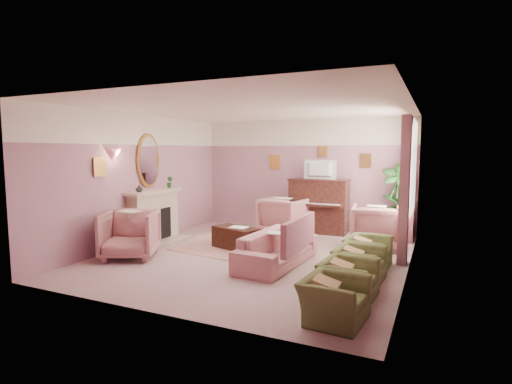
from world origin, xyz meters
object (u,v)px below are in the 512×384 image
at_px(floral_armchair_right, 376,225).
at_px(olive_chair_a, 334,292).
at_px(olive_chair_d, 368,247).
at_px(side_table, 399,225).
at_px(olive_chair_b, 348,273).
at_px(floral_armchair_left, 283,214).
at_px(floral_armchair_front, 130,232).
at_px(piano, 319,206).
at_px(sofa, 277,242).
at_px(coffee_table, 237,238).
at_px(olive_chair_c, 359,258).
at_px(television, 319,168).

distance_m(floral_armchair_right, olive_chair_a, 3.87).
relative_size(olive_chair_d, side_table, 1.16).
bearing_deg(olive_chair_b, side_table, 85.72).
height_order(floral_armchair_left, olive_chair_d, floral_armchair_left).
height_order(floral_armchair_front, olive_chair_b, floral_armchair_front).
bearing_deg(olive_chair_a, piano, 107.69).
relative_size(floral_armchair_left, olive_chair_b, 1.23).
bearing_deg(sofa, olive_chair_a, -52.15).
height_order(piano, olive_chair_d, piano).
bearing_deg(coffee_table, sofa, -31.70).
bearing_deg(olive_chair_a, olive_chair_c, 90.00).
height_order(olive_chair_a, olive_chair_d, same).
height_order(television, floral_armchair_right, television).
relative_size(television, side_table, 1.14).
bearing_deg(coffee_table, olive_chair_a, -44.64).
bearing_deg(television, floral_armchair_right, -34.65).
relative_size(floral_armchair_left, side_table, 1.42).
height_order(piano, coffee_table, piano).
height_order(sofa, olive_chair_d, sofa).
relative_size(piano, olive_chair_d, 1.73).
height_order(floral_armchair_front, side_table, floral_armchair_front).
distance_m(television, olive_chair_a, 5.32).
xyz_separation_m(television, side_table, (1.89, -0.04, -1.25)).
bearing_deg(floral_armchair_left, olive_chair_a, -62.25).
height_order(sofa, floral_armchair_left, floral_armchair_left).
xyz_separation_m(coffee_table, olive_chair_b, (2.68, -1.82, 0.13)).
xyz_separation_m(sofa, olive_chair_d, (1.48, 0.56, -0.06)).
relative_size(coffee_table, sofa, 0.50).
relative_size(floral_armchair_front, olive_chair_c, 1.23).
bearing_deg(olive_chair_c, side_table, 84.64).
bearing_deg(olive_chair_b, olive_chair_a, -90.00).
xyz_separation_m(floral_armchair_left, floral_armchair_right, (2.22, -0.48, 0.00)).
distance_m(piano, television, 0.95).
distance_m(olive_chair_a, side_table, 4.89).
bearing_deg(floral_armchair_front, floral_armchair_left, 59.00).
height_order(olive_chair_a, side_table, olive_chair_a).
relative_size(olive_chair_c, olive_chair_d, 1.00).
height_order(coffee_table, floral_armchair_left, floral_armchair_left).
xyz_separation_m(coffee_table, sofa, (1.20, -0.74, 0.18)).
relative_size(floral_armchair_right, olive_chair_c, 1.23).
bearing_deg(olive_chair_d, olive_chair_b, -90.00).
xyz_separation_m(coffee_table, floral_armchair_right, (2.61, 1.23, 0.27)).
xyz_separation_m(sofa, side_table, (1.78, 2.98, -0.06)).
bearing_deg(television, olive_chair_a, -72.14).
bearing_deg(floral_armchair_front, olive_chair_a, -15.82).
distance_m(coffee_table, side_table, 3.73).
bearing_deg(side_table, olive_chair_b, -94.28).
distance_m(coffee_table, olive_chair_b, 3.24).
height_order(floral_armchair_left, floral_armchair_front, same).
relative_size(floral_armchair_front, olive_chair_b, 1.23).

